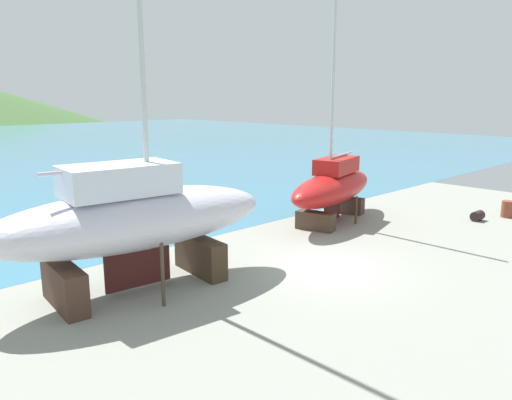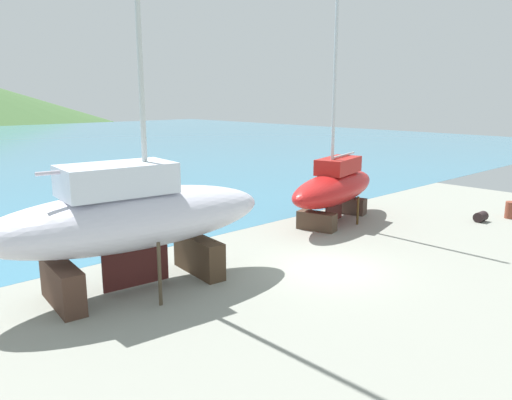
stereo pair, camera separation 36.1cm
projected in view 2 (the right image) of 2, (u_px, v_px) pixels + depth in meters
The scene contains 5 objects.
ground_plane at pixel (427, 300), 16.16m from camera, with size 43.06×43.06×0.00m, color gray.
sailboat_far_slipway at pixel (132, 217), 16.71m from camera, with size 10.32×4.40×16.08m.
sailboat_large_starboard at pixel (335, 187), 26.10m from camera, with size 8.85×4.55×14.07m.
barrel_ochre at pixel (481, 217), 26.29m from camera, with size 0.53×0.53×0.77m, color black.
barrel_rust_near at pixel (511, 210), 26.98m from camera, with size 0.64×0.64×0.92m, color brown.
Camera 2 is at (-14.42, -11.34, 6.57)m, focal length 34.52 mm.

